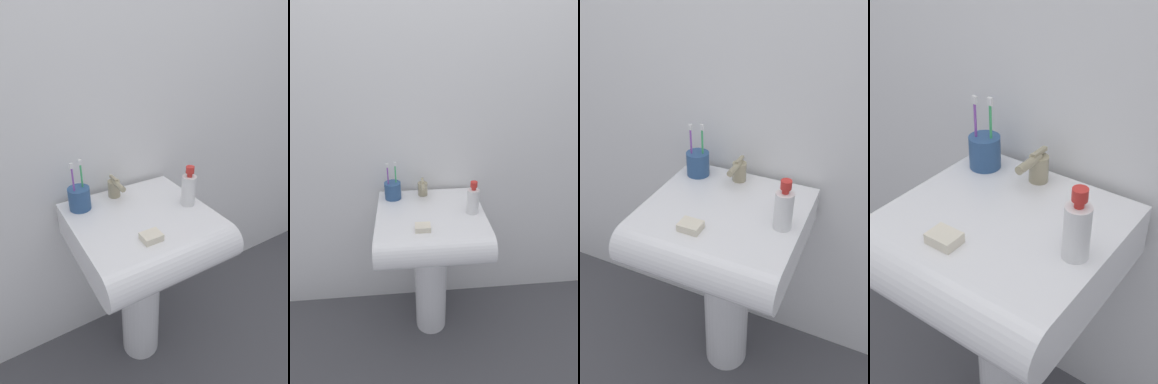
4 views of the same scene
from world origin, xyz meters
TOP-DOWN VIEW (x-y plane):
  - ground_plane at (0.00, 0.00)m, footprint 6.00×6.00m
  - wall_back at (0.00, 0.27)m, footprint 5.00×0.05m
  - sink_pedestal at (0.00, 0.00)m, footprint 0.17×0.17m
  - sink_basin at (0.00, -0.05)m, footprint 0.51×0.51m
  - faucet at (-0.03, 0.16)m, footprint 0.05×0.12m
  - toothbrush_cup at (-0.18, 0.14)m, footprint 0.08×0.08m
  - soap_bottle at (0.20, -0.04)m, footprint 0.06×0.06m
  - bar_soap at (-0.05, -0.16)m, footprint 0.07×0.05m

SIDE VIEW (x-z plane):
  - ground_plane at x=0.00m, z-range 0.00..0.00m
  - sink_pedestal at x=0.00m, z-range 0.00..0.64m
  - sink_basin at x=0.00m, z-range 0.64..0.77m
  - bar_soap at x=-0.05m, z-range 0.77..0.80m
  - faucet at x=-0.03m, z-range 0.77..0.86m
  - toothbrush_cup at x=-0.18m, z-range 0.72..0.92m
  - soap_bottle at x=0.20m, z-range 0.76..0.92m
  - wall_back at x=0.00m, z-range 0.00..2.40m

